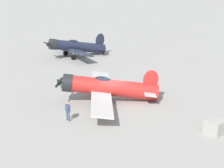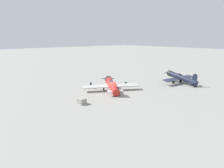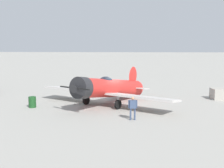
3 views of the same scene
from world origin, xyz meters
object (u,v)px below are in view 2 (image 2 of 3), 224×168
(equipment_crate, at_px, (82,101))
(fuel_drum, at_px, (126,84))
(airplane_mid_apron, at_px, (181,78))
(airplane_foreground, at_px, (112,85))
(ground_crew_mechanic, at_px, (91,84))

(equipment_crate, distance_m, fuel_drum, 17.62)
(equipment_crate, height_order, fuel_drum, equipment_crate)
(airplane_mid_apron, height_order, fuel_drum, airplane_mid_apron)
(airplane_mid_apron, bearing_deg, airplane_foreground, 76.31)
(fuel_drum, bearing_deg, airplane_mid_apron, -31.73)
(equipment_crate, relative_size, fuel_drum, 1.67)
(ground_crew_mechanic, relative_size, equipment_crate, 1.07)
(ground_crew_mechanic, height_order, equipment_crate, ground_crew_mechanic)
(airplane_mid_apron, xyz_separation_m, ground_crew_mechanic, (-21.42, 11.40, -0.62))
(ground_crew_mechanic, xyz_separation_m, fuel_drum, (8.57, -3.45, -0.55))
(fuel_drum, bearing_deg, equipment_crate, -162.93)
(airplane_mid_apron, xyz_separation_m, fuel_drum, (-12.85, 7.95, -1.17))
(airplane_foreground, distance_m, fuel_drum, 6.67)
(airplane_mid_apron, bearing_deg, ground_crew_mechanic, 66.26)
(ground_crew_mechanic, bearing_deg, equipment_crate, 127.57)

